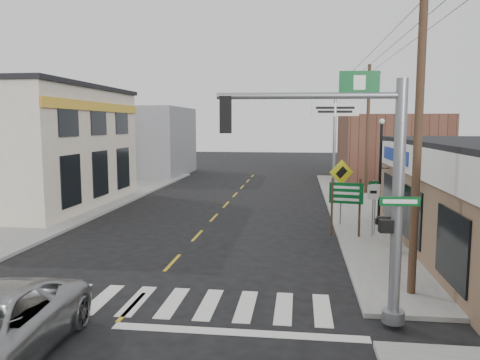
# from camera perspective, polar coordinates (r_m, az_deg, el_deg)

# --- Properties ---
(ground) EXTENTS (140.00, 140.00, 0.00)m
(ground) POSITION_cam_1_polar(r_m,az_deg,el_deg) (13.15, -13.04, -14.79)
(ground) COLOR black
(ground) RESTS_ON ground
(sidewalk_right) EXTENTS (6.00, 38.00, 0.13)m
(sidewalk_right) POSITION_cam_1_polar(r_m,az_deg,el_deg) (25.33, 17.76, -4.31)
(sidewalk_right) COLOR gray
(sidewalk_right) RESTS_ON ground
(sidewalk_left) EXTENTS (6.00, 38.00, 0.13)m
(sidewalk_left) POSITION_cam_1_polar(r_m,az_deg,el_deg) (28.25, -21.10, -3.32)
(sidewalk_left) COLOR gray
(sidewalk_left) RESTS_ON ground
(center_line) EXTENTS (0.12, 56.00, 0.01)m
(center_line) POSITION_cam_1_polar(r_m,az_deg,el_deg) (20.49, -5.23, -6.77)
(center_line) COLOR gold
(center_line) RESTS_ON ground
(crosswalk) EXTENTS (11.00, 2.20, 0.01)m
(crosswalk) POSITION_cam_1_polar(r_m,az_deg,el_deg) (13.50, -12.44, -14.17)
(crosswalk) COLOR silver
(crosswalk) RESTS_ON ground
(left_building) EXTENTS (12.00, 12.00, 6.80)m
(left_building) POSITION_cam_1_polar(r_m,az_deg,el_deg) (30.83, -27.05, 3.45)
(left_building) COLOR beige
(left_building) RESTS_ON ground
(bldg_distant_right) EXTENTS (8.00, 10.00, 5.60)m
(bldg_distant_right) POSITION_cam_1_polar(r_m,az_deg,el_deg) (42.19, 17.74, 3.75)
(bldg_distant_right) COLOR brown
(bldg_distant_right) RESTS_ON ground
(bldg_distant_left) EXTENTS (9.00, 10.00, 6.40)m
(bldg_distant_left) POSITION_cam_1_polar(r_m,az_deg,el_deg) (46.10, -12.23, 4.65)
(bldg_distant_left) COLOR gray
(bldg_distant_left) RESTS_ON ground
(traffic_signal_pole) EXTENTS (4.63, 0.37, 5.86)m
(traffic_signal_pole) POSITION_cam_1_polar(r_m,az_deg,el_deg) (11.17, 15.29, 0.52)
(traffic_signal_pole) COLOR slate
(traffic_signal_pole) RESTS_ON sidewalk_right
(guide_sign) EXTENTS (1.40, 0.13, 2.44)m
(guide_sign) POSITION_cam_1_polar(r_m,az_deg,el_deg) (19.94, 12.80, -2.23)
(guide_sign) COLOR #4A3322
(guide_sign) RESTS_ON sidewalk_right
(fire_hydrant) EXTENTS (0.24, 0.24, 0.75)m
(fire_hydrant) POSITION_cam_1_polar(r_m,az_deg,el_deg) (18.29, 18.34, -7.03)
(fire_hydrant) COLOR #CCBF08
(fire_hydrant) RESTS_ON sidewalk_right
(ped_crossing_sign) EXTENTS (1.18, 0.08, 3.05)m
(ped_crossing_sign) POSITION_cam_1_polar(r_m,az_deg,el_deg) (22.24, 12.24, -0.10)
(ped_crossing_sign) COLOR gray
(ped_crossing_sign) RESTS_ON sidewalk_right
(lamp_post) EXTENTS (0.64, 0.50, 4.94)m
(lamp_post) POSITION_cam_1_polar(r_m,az_deg,el_deg) (22.63, 16.89, 1.93)
(lamp_post) COLOR black
(lamp_post) RESTS_ON sidewalk_right
(dance_center_sign) EXTENTS (2.94, 0.18, 6.25)m
(dance_center_sign) POSITION_cam_1_polar(r_m,az_deg,el_deg) (29.84, 11.48, 6.81)
(dance_center_sign) COLOR gray
(dance_center_sign) RESTS_ON sidewalk_right
(bare_tree) EXTENTS (2.22, 2.22, 4.44)m
(bare_tree) POSITION_cam_1_polar(r_m,az_deg,el_deg) (17.06, 22.75, 2.32)
(bare_tree) COLOR black
(bare_tree) RESTS_ON sidewalk_right
(shrub_front) EXTENTS (1.35, 1.35, 1.02)m
(shrub_front) POSITION_cam_1_polar(r_m,az_deg,el_deg) (16.96, 26.05, -8.11)
(shrub_front) COLOR #1F3816
(shrub_front) RESTS_ON sidewalk_right
(shrub_back) EXTENTS (1.13, 1.13, 0.84)m
(shrub_back) POSITION_cam_1_polar(r_m,az_deg,el_deg) (21.58, 24.06, -5.16)
(shrub_back) COLOR black
(shrub_back) RESTS_ON sidewalk_right
(utility_pole_near) EXTENTS (1.49, 0.22, 8.57)m
(utility_pole_near) POSITION_cam_1_polar(r_m,az_deg,el_deg) (13.46, 20.88, 5.18)
(utility_pole_near) COLOR #4A3625
(utility_pole_near) RESTS_ON sidewalk_right
(utility_pole_far) EXTENTS (1.51, 0.23, 8.66)m
(utility_pole_far) POSITION_cam_1_polar(r_m,az_deg,el_deg) (32.99, 15.30, 6.15)
(utility_pole_far) COLOR #413020
(utility_pole_far) RESTS_ON sidewalk_right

